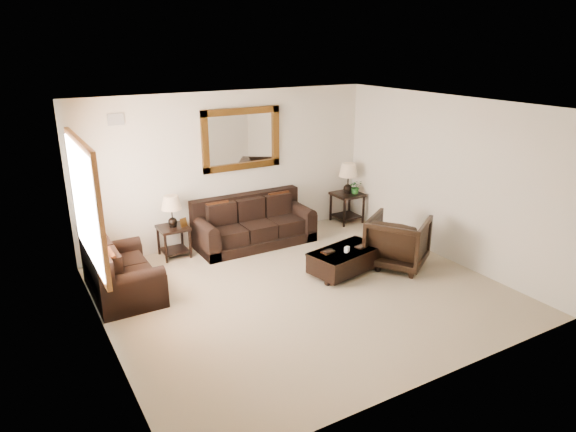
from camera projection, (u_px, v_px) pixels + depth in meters
room at (304, 204)px, 7.13m from camera, size 5.51×5.01×2.71m
window at (86, 203)px, 6.52m from camera, size 0.07×1.96×1.66m
mirror at (242, 139)px, 9.10m from camera, size 1.50×0.06×1.10m
air_vent at (116, 119)px, 7.94m from camera, size 0.25×0.02×0.18m
sofa at (253, 227)px, 9.28m from camera, size 2.11×0.91×0.86m
loveseat at (119, 275)px, 7.39m from camera, size 0.88×1.48×0.83m
end_table_left at (172, 217)px, 8.58m from camera, size 0.49×0.49×1.08m
end_table_right at (348, 184)px, 10.24m from camera, size 0.55×0.55×1.21m
coffee_table at (345, 258)px, 8.09m from camera, size 1.28×0.86×0.50m
armchair at (398, 239)px, 8.30m from camera, size 1.19×1.21×0.92m
potted_plant at (356, 188)px, 10.24m from camera, size 0.34×0.35×0.22m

